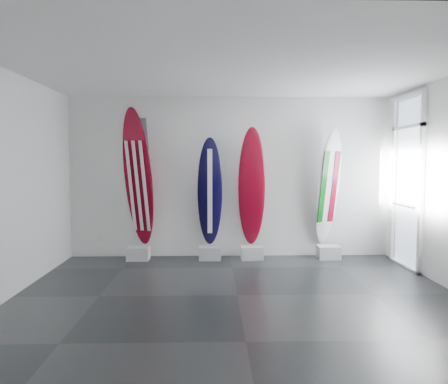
{
  "coord_description": "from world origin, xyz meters",
  "views": [
    {
      "loc": [
        -0.33,
        -5.85,
        1.81
      ],
      "look_at": [
        -0.14,
        1.4,
        1.3
      ],
      "focal_mm": 35.55,
      "sensor_mm": 36.0,
      "label": 1
    }
  ],
  "objects_px": {
    "surfboard_swiss": "(252,187)",
    "surfboard_navy": "(210,192)",
    "surfboard_italy": "(328,187)",
    "surfboard_usa": "(138,178)"
  },
  "relations": [
    {
      "from": "surfboard_usa",
      "to": "surfboard_navy",
      "type": "bearing_deg",
      "value": 21.86
    },
    {
      "from": "surfboard_usa",
      "to": "surfboard_swiss",
      "type": "distance_m",
      "value": 2.09
    },
    {
      "from": "surfboard_swiss",
      "to": "surfboard_navy",
      "type": "bearing_deg",
      "value": -177.31
    },
    {
      "from": "surfboard_usa",
      "to": "surfboard_navy",
      "type": "height_order",
      "value": "surfboard_usa"
    },
    {
      "from": "surfboard_usa",
      "to": "surfboard_swiss",
      "type": "relative_size",
      "value": 1.16
    },
    {
      "from": "surfboard_navy",
      "to": "surfboard_swiss",
      "type": "bearing_deg",
      "value": -0.58
    },
    {
      "from": "surfboard_usa",
      "to": "surfboard_italy",
      "type": "xyz_separation_m",
      "value": [
        3.5,
        0.0,
        -0.18
      ]
    },
    {
      "from": "surfboard_usa",
      "to": "surfboard_navy",
      "type": "distance_m",
      "value": 1.34
    },
    {
      "from": "surfboard_navy",
      "to": "surfboard_swiss",
      "type": "distance_m",
      "value": 0.78
    },
    {
      "from": "surfboard_navy",
      "to": "surfboard_italy",
      "type": "height_order",
      "value": "surfboard_italy"
    }
  ]
}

